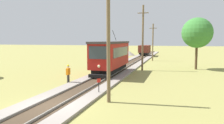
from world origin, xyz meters
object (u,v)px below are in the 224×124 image
Objects in this scene: utility_pole_foreground at (108,42)px; track_worker at (68,73)px; gravel_pile at (129,53)px; utility_pole_near_tram at (143,37)px; red_tram at (111,56)px; tree_right_near at (197,33)px; utility_pole_mid at (153,42)px; trackside_signal_marker at (99,86)px; freight_car at (145,50)px.

utility_pole_foreground reaches higher than track_worker.
utility_pole_near_tram is at bearing -74.69° from gravel_pile.
tree_right_near reaches higher than red_tram.
red_tram reaches higher than track_worker.
utility_pole_mid is at bearing 90.00° from utility_pole_foreground.
utility_pole_mid is at bearing 123.15° from tree_right_near.
freight_car is at bearing 92.62° from trackside_signal_marker.
track_worker is (-5.23, -24.11, -2.60)m from utility_pole_mid.
freight_car is 4.41× the size of trackside_signal_marker.
utility_pole_mid is (0.00, 13.49, -0.73)m from utility_pole_near_tram.
utility_pole_near_tram is 1.21× the size of tree_right_near.
red_tram is at bearing 105.68° from utility_pole_foreground.
utility_pole_foreground is at bearing -74.32° from red_tram.
utility_pole_mid reaches higher than tree_right_near.
gravel_pile is (-5.88, 39.61, -0.10)m from trackside_signal_marker.
red_tram is at bearing -89.99° from freight_car.
utility_pole_foreground is at bearing -110.59° from tree_right_near.
trackside_signal_marker reaches higher than gravel_pile.
red_tram is at bearing 100.95° from trackside_signal_marker.
utility_pole_mid is at bearing -74.96° from freight_car.
trackside_signal_marker is 0.66× the size of track_worker.
freight_car is at bearing -18.80° from gravel_pile.
tree_right_near is (6.84, 18.21, 1.06)m from utility_pole_foreground.
red_tram is at bearing -142.91° from tree_right_near.
utility_pole_mid is at bearing -60.51° from gravel_pile.
freight_car is 0.69× the size of utility_pole_foreground.
utility_pole_foreground is (3.02, -39.94, 2.30)m from freight_car.
freight_car is at bearing 94.33° from utility_pole_foreground.
utility_pole_near_tram reaches higher than tree_right_near.
freight_car is 4.48m from gravel_pile.
utility_pole_near_tram is at bearing 84.58° from trackside_signal_marker.
utility_pole_near_tram is at bearing -112.30° from track_worker.
track_worker is at bearing 138.78° from utility_pole_foreground.
trackside_signal_marker is at bearing -116.23° from tree_right_near.
freight_car is 24.10m from tree_right_near.
utility_pole_mid reaches higher than track_worker.
utility_pole_near_tram is at bearing -83.03° from freight_car.
gravel_pile is 0.46× the size of tree_right_near.
track_worker is (-5.23, 4.58, -2.87)m from utility_pole_foreground.
gravel_pile is 27.39m from tree_right_near.
freight_car is at bearing 96.97° from utility_pole_near_tram.
freight_car is 40.12m from utility_pole_foreground.
tree_right_near reaches higher than freight_car.
red_tram is 2.69× the size of gravel_pile.
tree_right_near is (12.07, 13.64, 3.93)m from track_worker.
track_worker is at bearing -116.21° from utility_pole_near_tram.
track_worker is at bearing -102.23° from utility_pole_mid.
freight_car is at bearing -89.65° from track_worker.
utility_pole_near_tram is at bearing -156.19° from tree_right_near.
track_worker is at bearing -86.99° from gravel_pile.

